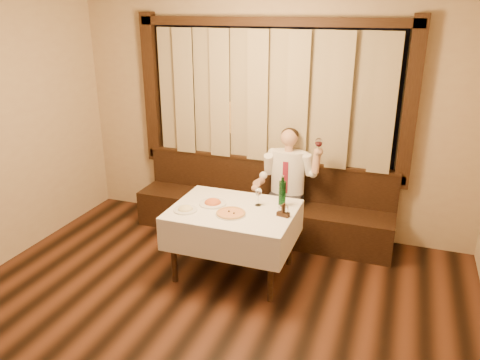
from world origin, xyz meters
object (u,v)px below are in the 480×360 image
(pasta_cream, at_px, (185,207))
(cruet_caddy, at_px, (283,212))
(pasta_red, at_px, (213,201))
(pizza, at_px, (231,213))
(seated_man, at_px, (287,178))
(dining_table, at_px, (233,218))
(green_bottle, at_px, (282,193))
(banquette, at_px, (262,210))

(pasta_cream, distance_m, cruet_caddy, 1.00)
(pasta_red, distance_m, cruet_caddy, 0.77)
(pizza, relative_size, seated_man, 0.22)
(pasta_red, bearing_deg, seated_man, 57.90)
(dining_table, relative_size, pizza, 4.10)
(cruet_caddy, bearing_deg, pizza, -154.04)
(pasta_cream, bearing_deg, cruet_caddy, 11.95)
(dining_table, height_order, pasta_cream, pasta_cream)
(green_bottle, bearing_deg, pasta_red, -164.25)
(dining_table, relative_size, pasta_cream, 5.20)
(banquette, bearing_deg, pizza, -88.64)
(pizza, height_order, green_bottle, green_bottle)
(banquette, xyz_separation_m, pizza, (0.03, -1.17, 0.46))
(green_bottle, bearing_deg, dining_table, -153.34)
(pizza, bearing_deg, pasta_red, 146.77)
(pizza, bearing_deg, seated_man, 74.73)
(green_bottle, bearing_deg, banquette, 119.68)
(dining_table, distance_m, seated_man, 1.00)
(pizza, bearing_deg, banquette, 91.36)
(seated_man, bearing_deg, pizza, -105.27)
(pasta_red, relative_size, cruet_caddy, 2.15)
(pasta_red, height_order, pasta_cream, pasta_red)
(pasta_cream, height_order, green_bottle, green_bottle)
(pasta_red, bearing_deg, cruet_caddy, -2.79)
(green_bottle, relative_size, cruet_caddy, 2.54)
(pizza, distance_m, green_bottle, 0.58)
(banquette, relative_size, dining_table, 2.52)
(dining_table, bearing_deg, pasta_red, 172.76)
(dining_table, bearing_deg, green_bottle, 26.66)
(banquette, bearing_deg, pasta_cream, -109.76)
(pasta_red, height_order, green_bottle, green_bottle)
(cruet_caddy, bearing_deg, dining_table, -170.38)
(dining_table, xyz_separation_m, pasta_cream, (-0.44, -0.21, 0.14))
(pizza, xyz_separation_m, pasta_red, (-0.27, 0.18, 0.03))
(pasta_red, distance_m, pasta_cream, 0.32)
(pizza, distance_m, pasta_red, 0.33)
(banquette, xyz_separation_m, dining_table, (0.00, -1.02, 0.34))
(pizza, relative_size, pasta_red, 1.08)
(banquette, distance_m, pasta_red, 1.13)
(pasta_red, distance_m, seated_man, 1.07)
(pasta_cream, bearing_deg, green_bottle, 26.14)
(pasta_red, height_order, cruet_caddy, cruet_caddy)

